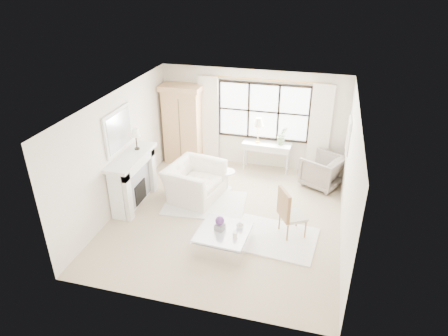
{
  "coord_description": "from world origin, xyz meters",
  "views": [
    {
      "loc": [
        1.87,
        -7.29,
        5.13
      ],
      "look_at": [
        -0.11,
        0.2,
        1.12
      ],
      "focal_mm": 32.0,
      "sensor_mm": 36.0,
      "label": 1
    }
  ],
  "objects_px": {
    "console_table": "(266,157)",
    "coffee_table": "(223,239)",
    "club_armchair": "(195,181)",
    "armoire": "(183,124)"
  },
  "relations": [
    {
      "from": "console_table",
      "to": "coffee_table",
      "type": "height_order",
      "value": "console_table"
    },
    {
      "from": "console_table",
      "to": "coffee_table",
      "type": "relative_size",
      "value": 1.24
    },
    {
      "from": "club_armchair",
      "to": "console_table",
      "type": "bearing_deg",
      "value": -26.47
    },
    {
      "from": "armoire",
      "to": "console_table",
      "type": "bearing_deg",
      "value": 2.23
    },
    {
      "from": "console_table",
      "to": "coffee_table",
      "type": "distance_m",
      "value": 3.57
    },
    {
      "from": "armoire",
      "to": "coffee_table",
      "type": "distance_m",
      "value": 4.19
    },
    {
      "from": "console_table",
      "to": "armoire",
      "type": "bearing_deg",
      "value": -176.71
    },
    {
      "from": "armoire",
      "to": "club_armchair",
      "type": "bearing_deg",
      "value": -62.19
    },
    {
      "from": "club_armchair",
      "to": "coffee_table",
      "type": "relative_size",
      "value": 1.24
    },
    {
      "from": "armoire",
      "to": "club_armchair",
      "type": "relative_size",
      "value": 1.7
    }
  ]
}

